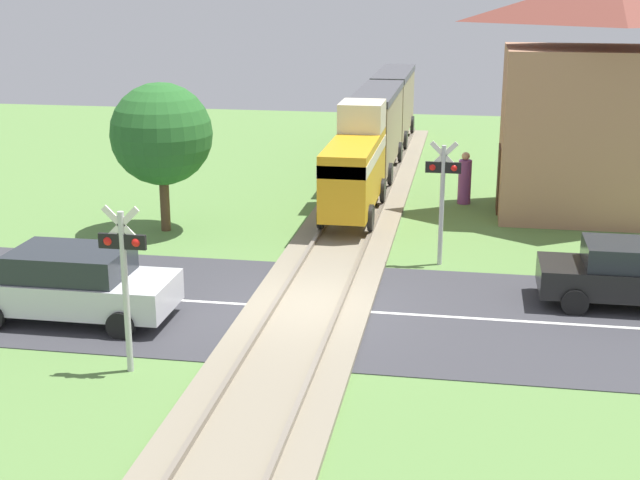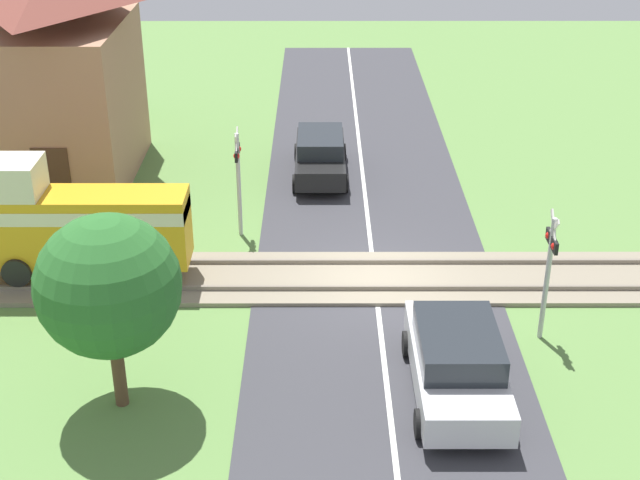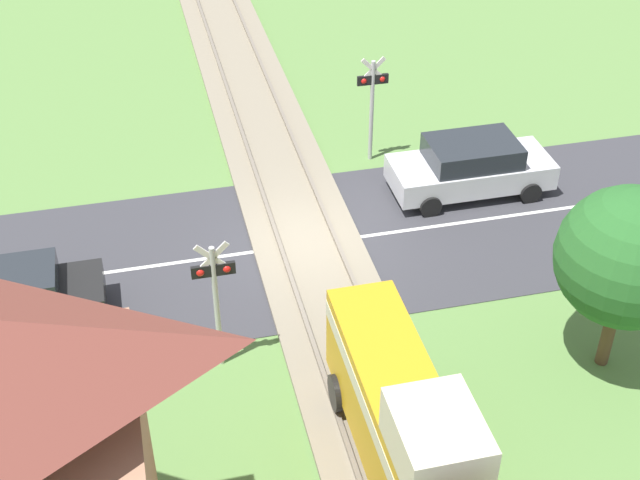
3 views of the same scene
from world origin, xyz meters
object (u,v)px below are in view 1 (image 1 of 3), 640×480
at_px(car_near_crossing, 72,283).
at_px(crossing_signal_west_approach, 124,267).
at_px(train, 379,125).
at_px(station_building, 605,101).
at_px(crossing_signal_east_approach, 442,187).
at_px(pedestrian_by_station, 465,180).
at_px(car_far_side, 637,274).

xyz_separation_m(car_near_crossing, crossing_signal_west_approach, (2.20, -2.34, 1.25)).
bearing_deg(train, station_building, -33.49).
xyz_separation_m(crossing_signal_west_approach, crossing_signal_east_approach, (5.52, 7.56, 0.00)).
xyz_separation_m(train, car_near_crossing, (-4.96, -15.91, -1.06)).
relative_size(train, crossing_signal_west_approach, 5.84).
relative_size(train, pedestrian_by_station, 11.03).
xyz_separation_m(car_far_side, crossing_signal_east_approach, (-4.49, 2.34, 1.29)).
height_order(station_building, pedestrian_by_station, station_building).
xyz_separation_m(train, crossing_signal_east_approach, (2.76, -10.69, 0.19)).
bearing_deg(car_near_crossing, train, 72.69).
height_order(car_near_crossing, crossing_signal_west_approach, crossing_signal_west_approach).
bearing_deg(car_far_side, crossing_signal_west_approach, -152.47).
relative_size(train, car_near_crossing, 4.27).
bearing_deg(station_building, pedestrian_by_station, 168.40).
distance_m(crossing_signal_east_approach, station_building, 7.57).
relative_size(car_near_crossing, crossing_signal_east_approach, 1.37).
height_order(crossing_signal_east_approach, station_building, station_building).
relative_size(car_near_crossing, crossing_signal_west_approach, 1.37).
bearing_deg(crossing_signal_east_approach, station_building, 51.57).
xyz_separation_m(car_near_crossing, station_building, (12.33, 11.03, 2.74)).
distance_m(train, crossing_signal_west_approach, 18.46).
bearing_deg(car_near_crossing, station_building, 41.81).
bearing_deg(crossing_signal_east_approach, car_near_crossing, -145.94).
relative_size(train, crossing_signal_east_approach, 5.84).
relative_size(crossing_signal_west_approach, pedestrian_by_station, 1.89).
distance_m(crossing_signal_west_approach, crossing_signal_east_approach, 9.36).
bearing_deg(train, pedestrian_by_station, -50.90).
bearing_deg(car_far_side, car_near_crossing, -166.73).
height_order(car_far_side, pedestrian_by_station, pedestrian_by_station).
bearing_deg(car_far_side, crossing_signal_east_approach, 152.48).
bearing_deg(pedestrian_by_station, car_near_crossing, -124.77).
xyz_separation_m(car_near_crossing, pedestrian_by_station, (8.24, 11.87, -0.04)).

